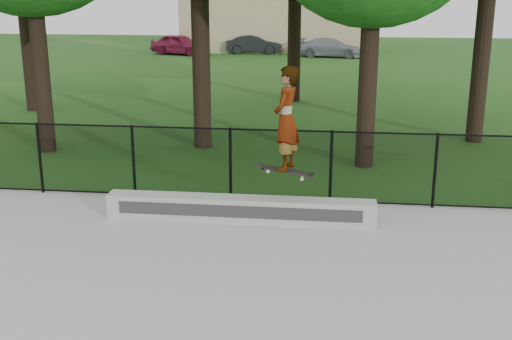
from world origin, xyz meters
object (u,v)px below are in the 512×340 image
(grind_ledge, at_px, (240,209))
(car_c, at_px, (331,48))
(car_a, at_px, (180,44))
(car_b, at_px, (255,44))
(skater_airborne, at_px, (286,120))

(grind_ledge, height_order, car_c, car_c)
(car_c, bearing_deg, car_a, 97.01)
(grind_ledge, height_order, car_b, car_b)
(car_b, height_order, car_c, car_b)
(car_b, bearing_deg, grind_ledge, -175.51)
(car_a, xyz_separation_m, skater_airborne, (8.92, -29.44, 1.36))
(car_a, height_order, car_b, car_a)
(car_b, distance_m, car_c, 5.07)
(grind_ledge, bearing_deg, car_b, 96.45)
(grind_ledge, xyz_separation_m, skater_airborne, (0.84, -0.13, 1.71))
(car_a, bearing_deg, skater_airborne, -143.53)
(car_a, bearing_deg, car_b, -56.42)
(car_c, bearing_deg, grind_ledge, -174.11)
(skater_airborne, bearing_deg, car_b, 97.97)
(car_a, xyz_separation_m, car_b, (4.64, 1.16, -0.05))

